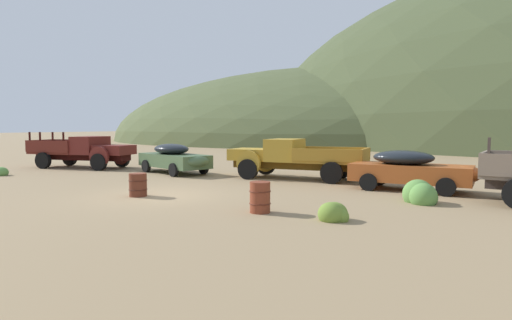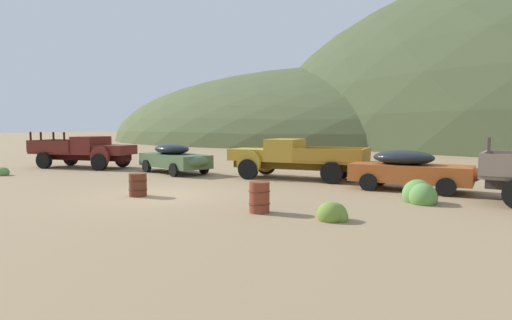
{
  "view_description": "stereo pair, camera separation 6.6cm",
  "coord_description": "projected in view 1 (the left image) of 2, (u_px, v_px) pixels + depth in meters",
  "views": [
    {
      "loc": [
        10.63,
        -11.69,
        2.51
      ],
      "look_at": [
        1.94,
        3.65,
        1.11
      ],
      "focal_mm": 30.18,
      "sensor_mm": 36.0,
      "label": 1
    },
    {
      "loc": [
        10.69,
        -11.65,
        2.51
      ],
      "look_at": [
        1.94,
        3.65,
        1.11
      ],
      "focal_mm": 30.18,
      "sensor_mm": 36.0,
      "label": 2
    }
  ],
  "objects": [
    {
      "name": "ground_plane",
      "position": [
        160.0,
        195.0,
        15.56
      ],
      "size": [
        300.0,
        300.0,
        0.0
      ],
      "primitive_type": "plane",
      "color": "#937A56"
    },
    {
      "name": "truck_oxblood",
      "position": [
        89.0,
        151.0,
        25.67
      ],
      "size": [
        6.61,
        3.55,
        2.16
      ],
      "rotation": [
        0.0,
        0.0,
        0.22
      ],
      "color": "black",
      "rests_on": "ground"
    },
    {
      "name": "oil_drum_by_truck",
      "position": [
        138.0,
        185.0,
        15.36
      ],
      "size": [
        0.66,
        0.66,
        0.83
      ],
      "color": "#5B2819",
      "rests_on": "ground"
    },
    {
      "name": "car_weathered_green",
      "position": [
        176.0,
        158.0,
        22.78
      ],
      "size": [
        5.05,
        3.11,
        1.57
      ],
      "rotation": [
        0.0,
        0.0,
        -0.31
      ],
      "color": "#47603D",
      "rests_on": "ground"
    },
    {
      "name": "hill_far_left",
      "position": [
        334.0,
        140.0,
        79.05
      ],
      "size": [
        83.33,
        71.68,
        25.18
      ],
      "primitive_type": "ellipsoid",
      "color": "#4C5633",
      "rests_on": "ground"
    },
    {
      "name": "truck_mustard",
      "position": [
        286.0,
        158.0,
        20.62
      ],
      "size": [
        6.71,
        3.07,
        1.89
      ],
      "rotation": [
        0.0,
        0.0,
        3.25
      ],
      "color": "#593D12",
      "rests_on": "ground"
    },
    {
      "name": "bush_lone_scrub",
      "position": [
        0.0,
        173.0,
        21.82
      ],
      "size": [
        0.75,
        0.72,
        0.56
      ],
      "color": "#5B8E42",
      "rests_on": "ground"
    },
    {
      "name": "bush_between_trucks",
      "position": [
        421.0,
        196.0,
        14.03
      ],
      "size": [
        1.15,
        1.14,
        0.98
      ],
      "color": "#5B8E42",
      "rests_on": "ground"
    },
    {
      "name": "car_oxide_orange",
      "position": [
        414.0,
        170.0,
        16.67
      ],
      "size": [
        4.73,
        1.99,
        1.57
      ],
      "rotation": [
        0.0,
        0.0,
        0.0
      ],
      "color": "#A34C1E",
      "rests_on": "ground"
    },
    {
      "name": "oil_drum_foreground",
      "position": [
        260.0,
        197.0,
        12.46
      ],
      "size": [
        0.63,
        0.63,
        0.9
      ],
      "color": "brown",
      "rests_on": "ground"
    },
    {
      "name": "bush_near_barrel",
      "position": [
        334.0,
        214.0,
        11.44
      ],
      "size": [
        0.82,
        0.8,
        0.65
      ],
      "color": "olive",
      "rests_on": "ground"
    }
  ]
}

